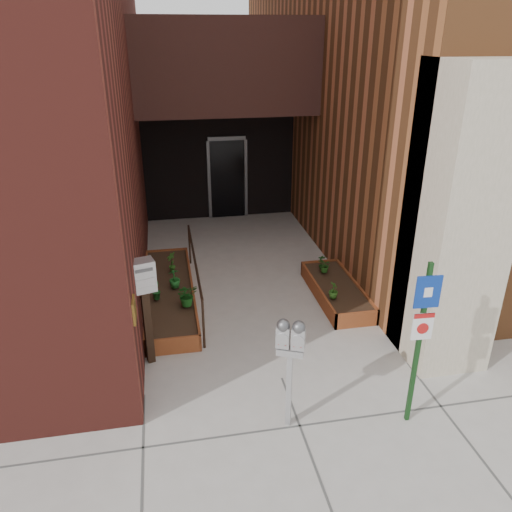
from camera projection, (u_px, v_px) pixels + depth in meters
ground at (282, 378)px, 7.38m from camera, size 80.00×80.00×0.00m
architecture at (209, 18)px, 11.49m from camera, size 20.00×14.60×10.00m
planter_left at (170, 294)px, 9.48m from camera, size 0.90×3.60×0.30m
planter_right at (336, 291)px, 9.57m from camera, size 0.80×2.20×0.30m
handrail at (195, 264)px, 9.27m from camera, size 0.04×3.34×0.90m
parking_meter at (290, 346)px, 6.03m from camera, size 0.36×0.25×1.58m
sign_post at (421, 329)px, 6.01m from camera, size 0.31×0.08×2.29m
payment_dropbox at (144, 290)px, 7.27m from camera, size 0.40×0.33×1.72m
shrub_left_a at (187, 295)px, 8.68m from camera, size 0.45×0.45×0.40m
shrub_left_b at (155, 290)px, 8.90m from camera, size 0.26×0.26×0.34m
shrub_left_c at (175, 278)px, 9.31m from camera, size 0.27×0.27×0.37m
shrub_left_d at (172, 262)px, 9.92m from camera, size 0.27×0.27×0.41m
shrub_right_a at (334, 290)px, 8.94m from camera, size 0.19×0.19×0.31m
shrub_right_b at (322, 262)px, 10.02m from camera, size 0.20×0.20×0.32m
shrub_right_c at (325, 266)px, 9.90m from camera, size 0.27×0.27×0.29m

